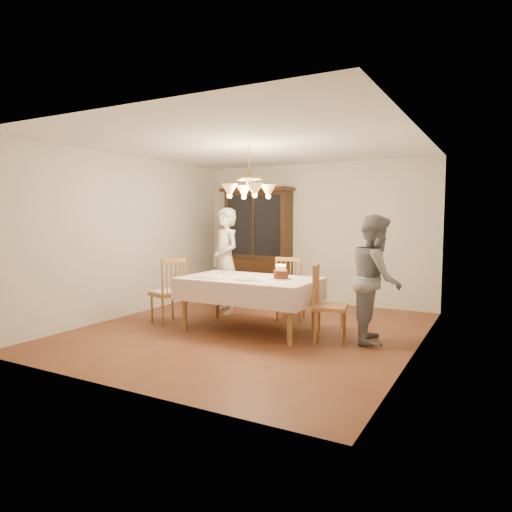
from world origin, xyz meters
The scene contains 14 objects.
ground centered at (0.00, 0.00, 0.00)m, with size 5.00×5.00×0.00m, color #5C2D1A.
room_shell centered at (0.00, 0.00, 1.58)m, with size 5.00×5.00×5.00m.
dining_table centered at (0.00, 0.00, 0.68)m, with size 1.90×1.10×0.76m.
china_hutch centered at (-1.09, 2.25, 1.04)m, with size 1.38×0.54×2.16m.
chair_far_side centered at (0.23, 0.92, 0.44)m, with size 0.52×0.50×1.00m.
chair_left_end centered at (-1.31, -0.19, 0.45)m, with size 0.55×0.56×1.00m.
chair_right_end centered at (1.18, 0.02, 0.44)m, with size 0.50×0.52×1.00m.
elderly_woman centered at (-0.93, 0.84, 0.88)m, with size 0.64×0.42×1.76m, color beige.
adult_in_grey centered at (1.70, 0.31, 0.82)m, with size 0.80×0.62×1.64m, color slate.
birthday_cake centered at (0.47, 0.05, 0.82)m, with size 0.30×0.30×0.21m.
place_setting_near_left centered at (-0.45, -0.33, 0.77)m, with size 0.41×0.26×0.02m.
place_setting_near_right centered at (0.11, -0.23, 0.77)m, with size 0.42×0.27×0.02m.
place_setting_far_left centered at (-0.55, 0.35, 0.77)m, with size 0.38×0.23×0.02m.
chandelier centered at (0.00, 0.00, 1.98)m, with size 0.62×0.62×0.73m.
Camera 1 is at (3.14, -5.54, 1.62)m, focal length 32.00 mm.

